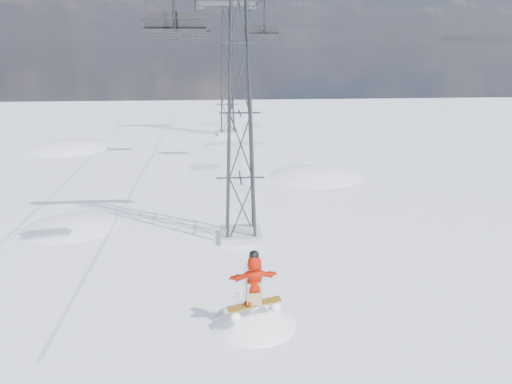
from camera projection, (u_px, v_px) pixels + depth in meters
The scene contains 8 objects.
ground at pixel (226, 345), 14.26m from camera, with size 120.00×120.00×0.00m, color white.
snow_terrain at pixel (159, 292), 36.97m from camera, with size 39.00×37.00×22.00m.
lift_tower_near at pixel (240, 114), 20.33m from camera, with size 5.20×1.80×11.43m.
lift_tower_far at pixel (227, 73), 44.16m from camera, with size 5.20×1.80×11.43m.
snowboarder_jump at pixel (254, 369), 15.82m from camera, with size 4.40×4.40×6.51m.
lift_chair_near at pixel (175, 23), 15.79m from camera, with size 2.01×0.58×2.49m.
lift_chair_mid at pixel (264, 31), 31.93m from camera, with size 1.99×0.57×2.47m.
lift_chair_far at pixel (196, 29), 33.10m from camera, with size 1.88×0.54×2.33m.
Camera 1 is at (-0.11, -12.37, 8.38)m, focal length 35.00 mm.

